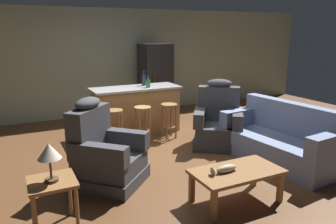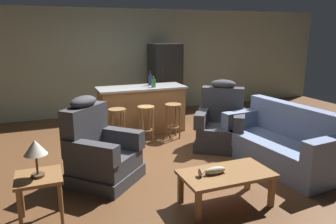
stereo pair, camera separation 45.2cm
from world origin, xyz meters
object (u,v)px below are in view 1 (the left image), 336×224
end_table (53,189)px  table_lamp (49,153)px  bar_stool_right (169,114)px  bottle_short_amber (148,83)px  recliner_near_island (218,123)px  bar_stool_left (114,121)px  bottle_tall_green (144,80)px  couch (281,141)px  kitchen_island (136,110)px  bar_stool_middle (143,118)px  recliner_near_lamp (105,154)px  fish_figurine (224,169)px  coffee_table (237,174)px  refrigerator (155,80)px

end_table → table_lamp: bearing=-95.2°
bar_stool_right → bottle_short_amber: bearing=114.8°
recliner_near_island → bar_stool_left: (-1.72, 0.78, 0.05)m
bar_stool_right → bottle_tall_green: bearing=105.2°
couch → bar_stool_right: 2.17m
kitchen_island → bar_stool_left: 0.91m
end_table → bar_stool_right: size_ratio=0.82×
table_lamp → bar_stool_middle: 2.98m
end_table → bar_stool_right: 3.33m
bar_stool_middle → bottle_short_amber: size_ratio=3.08×
bar_stool_middle → bar_stool_right: bearing=0.0°
bar_stool_right → bar_stool_left: bearing=180.0°
recliner_near_lamp → bottle_tall_green: bearing=100.7°
recliner_near_island → bar_stool_left: recliner_near_island is taller
bottle_short_amber → fish_figurine: bearing=-96.3°
fish_figurine → bottle_tall_green: bearing=83.8°
end_table → bar_stool_middle: size_ratio=0.82×
bottle_tall_green → bar_stool_left: bearing=-139.7°
end_table → bar_stool_right: bearing=42.0°
couch → bar_stool_left: bearing=-46.5°
bar_stool_right → table_lamp: bearing=-137.7°
recliner_near_lamp → bottle_tall_green: bottle_tall_green is taller
bar_stool_left → bar_stool_middle: bearing=0.0°
fish_figurine → couch: 1.80m
bar_stool_middle → bottle_short_amber: bearing=56.4°
fish_figurine → bar_stool_middle: size_ratio=0.50×
fish_figurine → recliner_near_lamp: size_ratio=0.28×
recliner_near_island → bar_stool_right: size_ratio=1.76×
bottle_tall_green → bar_stool_middle: bearing=-114.4°
coffee_table → fish_figurine: 0.21m
fish_figurine → bar_stool_left: size_ratio=0.50×
recliner_near_island → end_table: size_ratio=2.14×
fish_figurine → refrigerator: bearing=76.0°
fish_figurine → end_table: bearing=168.5°
bar_stool_middle → bottle_short_amber: (0.33, 0.49, 0.56)m
kitchen_island → bar_stool_middle: 0.64m
bottle_tall_green → bottle_short_amber: size_ratio=1.41×
recliner_near_island → bottle_tall_green: bottle_tall_green is taller
end_table → kitchen_island: (2.02, 2.86, 0.02)m
table_lamp → bar_stool_right: bearing=42.3°
couch → bar_stool_left: (-2.18, 1.88, 0.13)m
fish_figurine → bottle_short_amber: size_ratio=1.54×
coffee_table → kitchen_island: kitchen_island is taller
coffee_table → recliner_near_island: recliner_near_island is taller
fish_figurine → bar_stool_middle: bearing=89.6°
fish_figurine → bottle_short_amber: (0.35, 3.11, 0.57)m
recliner_near_island → kitchen_island: recliner_near_island is taller
coffee_table → refrigerator: (0.93, 4.45, 0.52)m
couch → end_table: couch is taller
kitchen_island → couch: bearing=-58.9°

